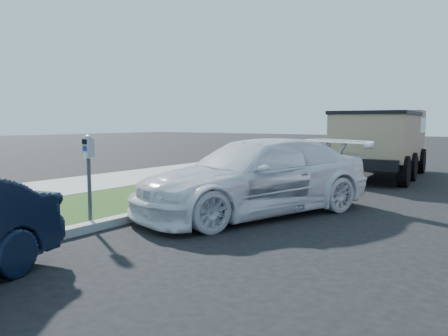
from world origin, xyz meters
The scene contains 5 objects.
ground centered at (0.00, 0.00, 0.00)m, with size 120.00×120.00×0.00m, color black.
streetside centered at (-5.57, 2.00, 0.07)m, with size 6.12×50.00×0.15m.
parking_meter centered at (-2.80, -1.28, 1.28)m, with size 0.23×0.16×1.56m.
white_wagon centered at (-0.99, 1.68, 0.79)m, with size 2.22×5.45×1.58m, color white.
dump_truck centered at (-0.69, 9.84, 1.35)m, with size 2.91×6.30×2.40m.
Camera 1 is at (3.80, -6.26, 1.93)m, focal length 35.00 mm.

